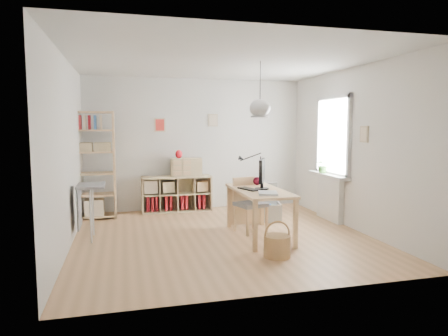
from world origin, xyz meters
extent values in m
plane|color=tan|center=(0.00, 0.00, 0.00)|extent=(4.50, 4.50, 0.00)
plane|color=white|center=(0.00, 2.25, 1.35)|extent=(4.50, 0.00, 4.50)
plane|color=white|center=(0.00, -2.25, 1.35)|extent=(4.50, 0.00, 4.50)
plane|color=white|center=(-2.25, 0.00, 1.35)|extent=(0.00, 4.50, 4.50)
plane|color=white|center=(2.25, 0.00, 1.35)|extent=(0.00, 4.50, 4.50)
plane|color=silver|center=(0.00, 0.00, 2.70)|extent=(4.50, 4.50, 0.00)
cylinder|color=black|center=(0.55, -0.15, 2.36)|extent=(0.01, 0.01, 0.68)
ellipsoid|color=silver|center=(0.55, -0.15, 2.00)|extent=(0.32, 0.32, 0.27)
cube|color=white|center=(2.23, 0.60, 1.55)|extent=(0.03, 1.00, 1.30)
cube|color=silver|center=(2.21, 0.06, 1.55)|extent=(0.06, 0.08, 1.46)
cube|color=silver|center=(2.21, 1.14, 1.55)|extent=(0.06, 0.08, 1.46)
cube|color=silver|center=(2.21, 0.60, 2.24)|extent=(0.06, 1.16, 0.08)
cube|color=silver|center=(2.21, 0.60, 0.86)|extent=(0.06, 1.16, 0.08)
cube|color=silver|center=(2.19, 0.60, 0.40)|extent=(0.10, 0.80, 0.80)
cube|color=silver|center=(2.14, 0.60, 0.83)|extent=(0.22, 1.20, 0.06)
cube|color=#DCBC7E|center=(0.55, -0.15, 0.73)|extent=(0.70, 1.50, 0.04)
cube|color=#DCBC7E|center=(0.25, -0.85, 0.35)|extent=(0.06, 0.06, 0.71)
cube|color=#DCBC7E|center=(0.25, 0.55, 0.35)|extent=(0.06, 0.06, 0.71)
cube|color=#DCBC7E|center=(0.85, -0.85, 0.35)|extent=(0.06, 0.06, 0.71)
cube|color=#DCBC7E|center=(0.85, 0.55, 0.35)|extent=(0.06, 0.06, 0.71)
cube|color=beige|center=(-0.45, 2.04, 0.01)|extent=(1.40, 0.38, 0.03)
cube|color=beige|center=(-0.45, 2.04, 0.70)|extent=(1.40, 0.38, 0.03)
cube|color=beige|center=(-1.14, 2.04, 0.36)|extent=(0.03, 0.38, 0.72)
cube|color=beige|center=(0.23, 2.04, 0.36)|extent=(0.03, 0.38, 0.72)
cube|color=beige|center=(-0.45, 2.22, 0.36)|extent=(1.40, 0.02, 0.72)
cube|color=maroon|center=(-1.03, 2.06, 0.19)|extent=(0.06, 0.26, 0.30)
cube|color=maroon|center=(-0.94, 2.06, 0.19)|extent=(0.05, 0.26, 0.30)
cube|color=maroon|center=(-0.86, 2.06, 0.19)|extent=(0.05, 0.26, 0.30)
cube|color=maroon|center=(-0.67, 2.06, 0.19)|extent=(0.05, 0.26, 0.30)
cube|color=maroon|center=(-0.58, 2.06, 0.19)|extent=(0.05, 0.26, 0.30)
cube|color=maroon|center=(-0.35, 2.06, 0.19)|extent=(0.06, 0.26, 0.30)
cube|color=maroon|center=(-0.26, 2.06, 0.19)|extent=(0.06, 0.26, 0.30)
cube|color=maroon|center=(0.00, 2.06, 0.19)|extent=(0.06, 0.26, 0.30)
cube|color=maroon|center=(0.09, 2.06, 0.19)|extent=(0.05, 0.26, 0.30)
cube|color=#DCBC7E|center=(-2.41, 1.80, 1.00)|extent=(0.04, 0.38, 2.00)
cube|color=#DCBC7E|center=(-1.65, 1.80, 1.00)|extent=(0.04, 0.38, 2.00)
cube|color=#DCBC7E|center=(-2.03, 1.80, 0.05)|extent=(0.76, 0.38, 0.03)
cube|color=#DCBC7E|center=(-2.03, 1.80, 0.45)|extent=(0.76, 0.38, 0.03)
cube|color=#DCBC7E|center=(-2.03, 1.80, 0.85)|extent=(0.76, 0.38, 0.03)
cube|color=#DCBC7E|center=(-2.03, 1.80, 1.25)|extent=(0.76, 0.38, 0.03)
cube|color=#DCBC7E|center=(-2.03, 1.80, 1.65)|extent=(0.76, 0.38, 0.03)
cube|color=#DCBC7E|center=(-2.03, 1.80, 1.98)|extent=(0.76, 0.38, 0.03)
cube|color=#26538E|center=(-2.31, 1.80, 1.79)|extent=(0.04, 0.18, 0.26)
cube|color=maroon|center=(-2.23, 1.80, 1.79)|extent=(0.04, 0.18, 0.26)
cube|color=beige|center=(-2.15, 1.80, 1.79)|extent=(0.04, 0.18, 0.26)
cube|color=maroon|center=(-2.07, 1.80, 1.79)|extent=(0.04, 0.18, 0.26)
cube|color=#26538E|center=(-1.97, 1.80, 1.79)|extent=(0.04, 0.18, 0.26)
cube|color=beige|center=(-1.87, 1.80, 1.79)|extent=(0.04, 0.18, 0.26)
cube|color=gray|center=(-1.97, 0.35, 0.83)|extent=(0.40, 0.55, 0.04)
cylinder|color=silver|center=(-1.97, 0.13, 0.41)|extent=(0.03, 0.03, 0.82)
cylinder|color=silver|center=(-1.97, 0.57, 0.41)|extent=(0.03, 0.03, 0.82)
cube|color=gray|center=(-2.15, 0.35, 0.50)|extent=(0.02, 0.50, 0.62)
cube|color=gray|center=(0.51, 0.14, 0.46)|extent=(0.54, 0.54, 0.06)
cube|color=#DCBC7E|center=(0.38, -0.09, 0.22)|extent=(0.04, 0.04, 0.43)
cube|color=#DCBC7E|center=(0.28, 0.26, 0.22)|extent=(0.04, 0.04, 0.43)
cube|color=#DCBC7E|center=(0.74, 0.01, 0.22)|extent=(0.04, 0.04, 0.43)
cube|color=#DCBC7E|center=(0.63, 0.37, 0.22)|extent=(0.04, 0.04, 0.43)
cube|color=#DCBC7E|center=(0.45, 0.33, 0.69)|extent=(0.42, 0.16, 0.39)
cylinder|color=#9A6C45|center=(0.46, -1.13, 0.14)|extent=(0.35, 0.35, 0.29)
torus|color=#9A6C45|center=(0.46, -1.13, 0.31)|extent=(0.36, 0.03, 0.36)
cube|color=beige|center=(0.98, 0.86, 0.01)|extent=(0.71, 0.56, 0.02)
cube|color=beige|center=(0.68, 0.93, 0.16)|extent=(0.11, 0.43, 0.33)
cube|color=beige|center=(1.28, 0.80, 0.16)|extent=(0.11, 0.43, 0.33)
cube|color=beige|center=(0.94, 0.66, 0.16)|extent=(0.62, 0.15, 0.33)
cube|color=beige|center=(1.02, 1.07, 0.16)|extent=(0.62, 0.15, 0.33)
cube|color=beige|center=(1.06, 1.25, 0.47)|extent=(0.66, 0.33, 0.41)
sphere|color=yellow|center=(0.82, 0.83, 0.24)|extent=(0.14, 0.14, 0.14)
sphere|color=#1951B2|center=(1.10, 0.89, 0.24)|extent=(0.14, 0.14, 0.14)
sphere|color=#D7571A|center=(0.95, 0.85, 0.24)|extent=(0.14, 0.14, 0.14)
sphere|color=green|center=(1.13, 0.74, 0.24)|extent=(0.14, 0.14, 0.14)
cylinder|color=black|center=(0.59, -0.14, 0.76)|extent=(0.22, 0.22, 0.02)
cylinder|color=black|center=(0.59, -0.14, 0.82)|extent=(0.05, 0.05, 0.10)
cube|color=black|center=(0.59, -0.14, 1.04)|extent=(0.27, 0.51, 0.35)
cube|color=black|center=(0.39, -0.13, 0.76)|extent=(0.28, 0.42, 0.02)
cylinder|color=black|center=(0.80, 0.52, 0.77)|extent=(0.07, 0.07, 0.04)
cylinder|color=black|center=(0.80, 0.52, 0.99)|extent=(0.02, 0.02, 0.44)
cone|color=black|center=(0.43, 0.42, 1.19)|extent=(0.11, 0.08, 0.10)
sphere|color=#450916|center=(0.67, 0.29, 0.82)|extent=(0.14, 0.14, 0.14)
cube|color=silver|center=(0.52, -0.60, 0.77)|extent=(0.35, 0.39, 0.03)
cube|color=beige|center=(-0.25, 2.04, 0.90)|extent=(0.66, 0.36, 0.36)
ellipsoid|color=#AC0E17|center=(-0.40, 2.04, 1.17)|extent=(0.14, 0.14, 0.17)
imported|color=#366D28|center=(2.12, 0.77, 1.01)|extent=(0.32, 0.30, 0.29)
camera|label=1|loc=(-1.48, -5.94, 1.73)|focal=32.00mm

